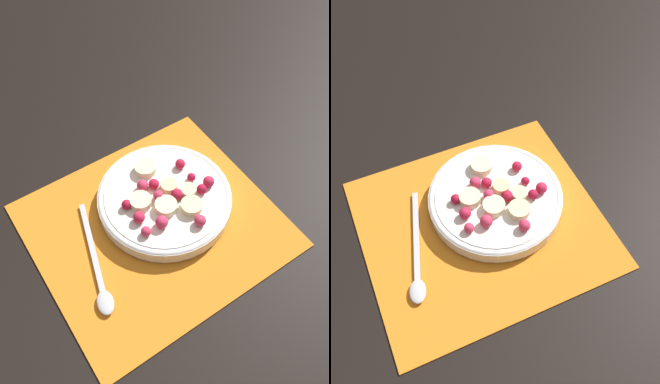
# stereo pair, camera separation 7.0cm
# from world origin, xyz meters

# --- Properties ---
(ground_plane) EXTENTS (3.00, 3.00, 0.00)m
(ground_plane) POSITION_xyz_m (0.00, 0.00, 0.00)
(ground_plane) COLOR black
(placemat) EXTENTS (0.39, 0.35, 0.01)m
(placemat) POSITION_xyz_m (0.00, 0.00, 0.00)
(placemat) COLOR orange
(placemat) RESTS_ON ground_plane
(fruit_bowl) EXTENTS (0.22, 0.22, 0.05)m
(fruit_bowl) POSITION_xyz_m (0.04, 0.02, 0.02)
(fruit_bowl) COLOR white
(fruit_bowl) RESTS_ON placemat
(spoon) EXTENTS (0.07, 0.20, 0.01)m
(spoon) POSITION_xyz_m (-0.12, -0.03, 0.01)
(spoon) COLOR silver
(spoon) RESTS_ON placemat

